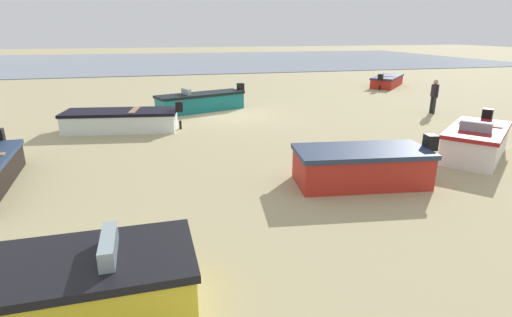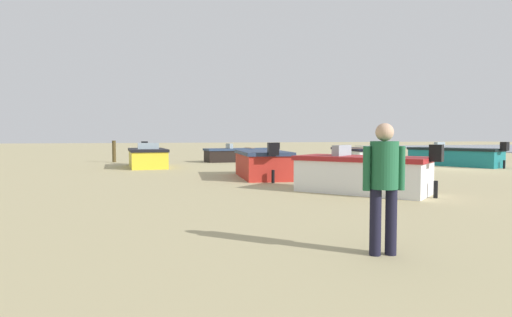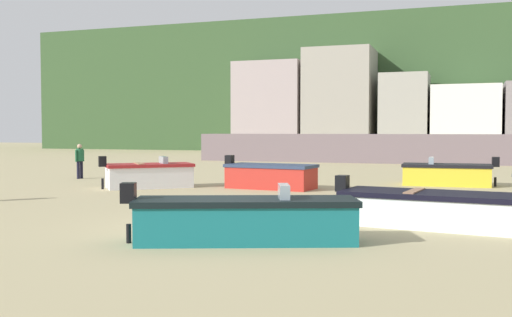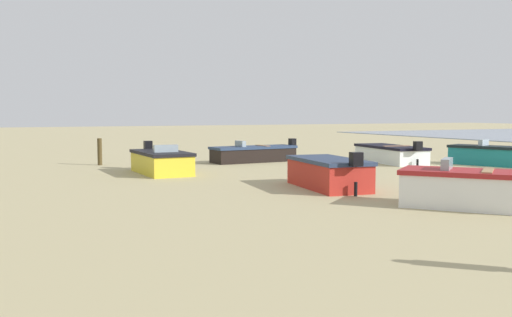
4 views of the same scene
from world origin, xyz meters
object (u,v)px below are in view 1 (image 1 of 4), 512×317
at_px(boat_white_0, 122,120).
at_px(boat_red_4, 387,81).
at_px(boat_red_2, 361,166).
at_px(boat_yellow_1, 67,288).
at_px(boat_teal_3, 201,102).
at_px(beach_walker_foreground, 434,94).
at_px(boat_white_6, 476,142).

distance_m(boat_white_0, boat_red_4, 19.73).
relative_size(boat_red_2, boat_red_4, 0.93).
bearing_deg(boat_yellow_1, boat_white_0, 178.82).
height_order(boat_teal_3, boat_red_4, boat_teal_3).
relative_size(boat_yellow_1, beach_walker_foreground, 2.33).
bearing_deg(boat_red_4, boat_yellow_1, -86.91).
bearing_deg(boat_yellow_1, boat_red_2, 118.05).
height_order(boat_yellow_1, boat_teal_3, boat_teal_3).
bearing_deg(beach_walker_foreground, boat_red_2, -43.62).
bearing_deg(beach_walker_foreground, boat_red_4, 163.37).
distance_m(boat_white_0, boat_white_6, 12.76).
distance_m(boat_red_2, beach_walker_foreground, 10.87).
bearing_deg(boat_teal_3, boat_red_4, -87.49).
bearing_deg(boat_red_2, boat_teal_3, 22.24).
bearing_deg(boat_white_6, boat_yellow_1, 74.23).
xyz_separation_m(boat_white_6, beach_walker_foreground, (-3.19, -6.30, 0.46)).
xyz_separation_m(boat_teal_3, beach_walker_foreground, (-10.75, 3.30, 0.50)).
bearing_deg(boat_red_2, boat_red_4, -26.15).
xyz_separation_m(boat_teal_3, boat_white_6, (-7.56, 9.60, 0.03)).
bearing_deg(boat_teal_3, boat_white_0, 112.36).
height_order(boat_yellow_1, beach_walker_foreground, beach_walker_foreground).
bearing_deg(boat_red_4, boat_teal_3, -113.41).
height_order(boat_red_2, boat_white_6, boat_white_6).
bearing_deg(beach_walker_foreground, boat_white_6, -24.47).
distance_m(boat_yellow_1, boat_red_4, 26.81).
relative_size(boat_red_2, boat_white_6, 1.06).
bearing_deg(boat_white_6, boat_white_0, 20.65).
relative_size(boat_red_2, beach_walker_foreground, 2.32).
distance_m(boat_white_0, boat_teal_3, 4.81).
xyz_separation_m(boat_white_0, boat_yellow_1, (-0.07, 11.20, 0.04)).
bearing_deg(boat_teal_3, boat_red_2, 174.62).
xyz_separation_m(boat_red_2, boat_red_4, (-10.99, -16.78, -0.10)).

